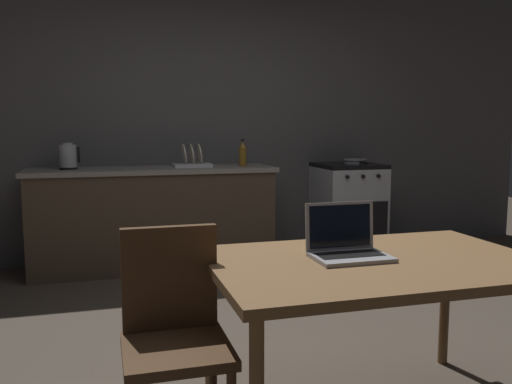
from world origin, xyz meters
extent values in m
plane|color=#473D33|center=(0.00, 0.00, 0.00)|extent=(12.00, 12.00, 0.00)
cube|color=#515050|center=(0.30, 2.36, 1.42)|extent=(6.40, 0.10, 2.84)
cube|color=#4C3D2D|center=(-0.60, 2.01, 0.43)|extent=(2.10, 0.60, 0.86)
cube|color=gray|center=(-0.60, 2.01, 0.88)|extent=(2.16, 0.64, 0.04)
cube|color=#B7BABF|center=(1.31, 2.01, 0.43)|extent=(0.60, 0.60, 0.86)
cube|color=black|center=(1.31, 2.01, 0.88)|extent=(0.60, 0.60, 0.04)
cube|color=black|center=(1.31, 1.71, 0.36)|extent=(0.54, 0.01, 0.40)
cylinder|color=black|center=(1.15, 1.70, 0.80)|extent=(0.04, 0.02, 0.04)
cylinder|color=black|center=(1.31, 1.70, 0.80)|extent=(0.04, 0.02, 0.04)
cylinder|color=black|center=(1.47, 1.70, 0.80)|extent=(0.04, 0.02, 0.04)
cube|color=brown|center=(0.07, -0.82, 0.69)|extent=(1.39, 0.91, 0.04)
cylinder|color=brown|center=(-0.57, -0.42, 0.34)|extent=(0.05, 0.05, 0.67)
cylinder|color=brown|center=(0.71, -0.42, 0.34)|extent=(0.05, 0.05, 0.67)
cube|color=#4C331E|center=(-0.78, -0.87, 0.44)|extent=(0.40, 0.40, 0.04)
cube|color=#4C331E|center=(-0.78, -0.69, 0.67)|extent=(0.38, 0.04, 0.42)
cylinder|color=#4C331E|center=(-0.61, -0.70, 0.21)|extent=(0.04, 0.04, 0.42)
cube|color=#99999E|center=(-0.03, -0.79, 0.72)|extent=(0.32, 0.22, 0.02)
cube|color=black|center=(-0.03, -0.78, 0.73)|extent=(0.28, 0.12, 0.00)
cube|color=#99999E|center=(-0.03, -0.68, 0.84)|extent=(0.32, 0.02, 0.21)
cube|color=black|center=(-0.03, -0.68, 0.84)|extent=(0.29, 0.02, 0.18)
cylinder|color=black|center=(-1.31, 2.01, 0.91)|extent=(0.15, 0.15, 0.02)
cylinder|color=#B2B5BA|center=(-1.31, 2.01, 1.02)|extent=(0.14, 0.14, 0.19)
cylinder|color=#B2B5BA|center=(-1.31, 2.01, 1.12)|extent=(0.08, 0.08, 0.02)
cube|color=black|center=(-1.22, 2.01, 1.03)|extent=(0.02, 0.02, 0.13)
cylinder|color=#8C601E|center=(0.22, 1.96, 0.99)|extent=(0.07, 0.07, 0.17)
cone|color=#8C601E|center=(0.22, 1.96, 1.10)|extent=(0.07, 0.07, 0.06)
cylinder|color=black|center=(0.22, 1.96, 1.14)|extent=(0.03, 0.03, 0.02)
cylinder|color=gray|center=(1.37, 1.99, 0.91)|extent=(0.22, 0.22, 0.01)
torus|color=gray|center=(1.37, 1.99, 0.94)|extent=(0.23, 0.23, 0.02)
cylinder|color=black|center=(1.37, 1.79, 0.92)|extent=(0.02, 0.18, 0.02)
cube|color=silver|center=(-0.25, 2.01, 0.92)|extent=(0.34, 0.26, 0.03)
cylinder|color=beige|center=(-0.32, 2.01, 1.02)|extent=(0.04, 0.18, 0.18)
cylinder|color=beige|center=(-0.25, 2.01, 1.02)|extent=(0.04, 0.18, 0.18)
cylinder|color=beige|center=(-0.18, 2.01, 1.02)|extent=(0.04, 0.18, 0.18)
camera|label=1|loc=(-1.02, -2.79, 1.27)|focal=37.50mm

